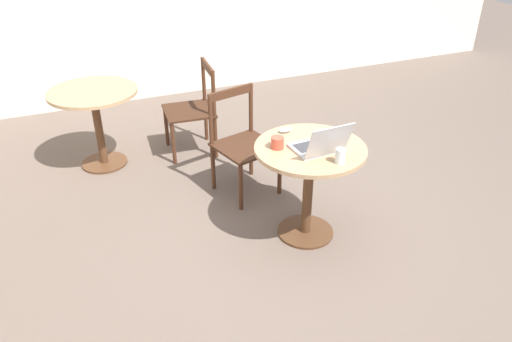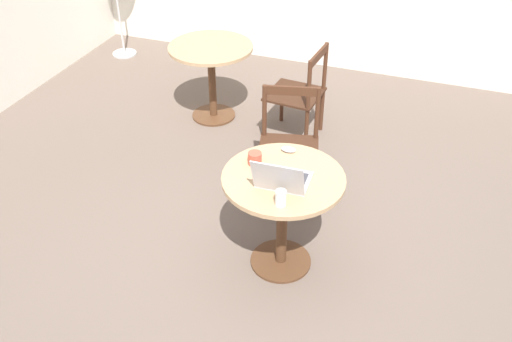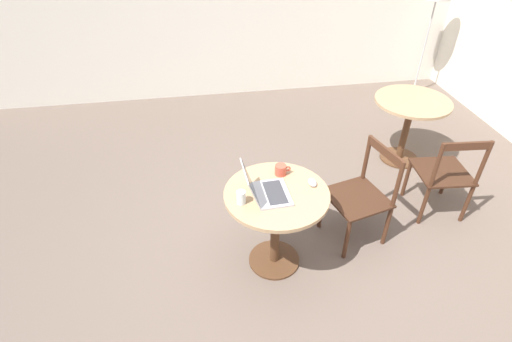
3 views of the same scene
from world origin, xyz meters
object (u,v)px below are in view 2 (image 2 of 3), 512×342
at_px(chair_mid_front, 299,94).
at_px(drinking_glass, 281,198).
at_px(mug, 255,158).
at_px(laptop, 282,179).
at_px(cafe_table_mid, 211,63).
at_px(mouse, 288,149).
at_px(cafe_table_near, 283,198).
at_px(chair_near_right, 289,147).

relative_size(chair_mid_front, drinking_glass, 8.71).
bearing_deg(mug, laptop, -125.02).
height_order(mug, drinking_glass, drinking_glass).
bearing_deg(cafe_table_mid, mouse, -140.02).
relative_size(laptop, mug, 2.74).
distance_m(cafe_table_near, mug, 0.31).
xyz_separation_m(chair_near_right, chair_mid_front, (0.84, 0.17, 0.00)).
height_order(chair_mid_front, laptop, laptop).
bearing_deg(mug, cafe_table_near, -109.35).
bearing_deg(cafe_table_near, laptop, -167.91).
bearing_deg(cafe_table_mid, mug, -147.66).
bearing_deg(chair_mid_front, cafe_table_near, -167.32).
height_order(mouse, mug, mug).
bearing_deg(mouse, cafe_table_near, -168.63).
xyz_separation_m(cafe_table_near, mouse, (0.28, 0.06, 0.18)).
bearing_deg(laptop, cafe_table_mid, 35.25).
distance_m(chair_mid_front, mug, 1.58).
height_order(cafe_table_near, chair_near_right, chair_near_right).
xyz_separation_m(cafe_table_mid, chair_near_right, (-0.92, -1.04, -0.13)).
height_order(mouse, drinking_glass, drinking_glass).
bearing_deg(chair_mid_front, cafe_table_mid, 85.09).
xyz_separation_m(cafe_table_near, chair_near_right, (0.77, 0.20, -0.13)).
bearing_deg(mouse, drinking_glass, -167.23).
relative_size(cafe_table_mid, mouse, 7.73).
distance_m(chair_near_right, mug, 0.77).
xyz_separation_m(mouse, drinking_glass, (-0.55, -0.12, 0.03)).
bearing_deg(laptop, chair_near_right, 14.15).
relative_size(chair_near_right, mug, 6.99).
distance_m(laptop, mug, 0.29).
xyz_separation_m(chair_near_right, laptop, (-0.86, -0.22, 0.34)).
xyz_separation_m(mug, drinking_glass, (-0.34, -0.28, 0.01)).
relative_size(chair_near_right, drinking_glass, 8.71).
bearing_deg(mug, drinking_glass, -140.44).
bearing_deg(mug, cafe_table_mid, 32.34).
bearing_deg(drinking_glass, laptop, 15.28).
height_order(cafe_table_mid, mouse, mouse).
bearing_deg(chair_mid_front, mouse, -167.05).
xyz_separation_m(chair_mid_front, mouse, (-1.33, -0.31, 0.31)).
bearing_deg(chair_mid_front, laptop, -167.35).
bearing_deg(cafe_table_near, chair_near_right, 14.38).
bearing_deg(cafe_table_near, drinking_glass, -165.77).
bearing_deg(mug, chair_mid_front, 5.47).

